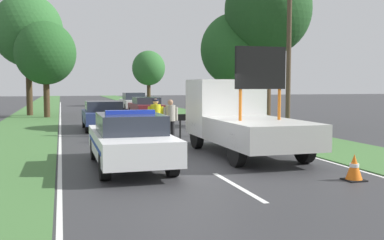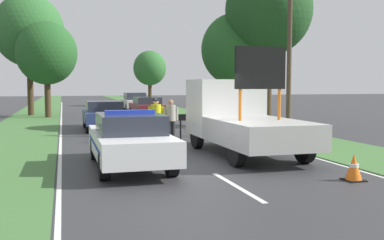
% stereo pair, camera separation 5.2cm
% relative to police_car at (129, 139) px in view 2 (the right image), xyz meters
% --- Properties ---
extents(ground_plane, '(160.00, 160.00, 0.00)m').
position_rel_police_car_xyz_m(ground_plane, '(1.89, -0.14, -0.75)').
color(ground_plane, '#333335').
extents(lane_markings, '(7.47, 65.16, 0.01)m').
position_rel_police_car_xyz_m(lane_markings, '(1.89, 15.43, -0.74)').
color(lane_markings, silver).
rests_on(lane_markings, ground).
extents(grass_verge_left, '(3.29, 120.00, 0.03)m').
position_rel_police_car_xyz_m(grass_verge_left, '(-3.54, 19.86, -0.73)').
color(grass_verge_left, '#427038').
rests_on(grass_verge_left, ground).
extents(grass_verge_right, '(3.29, 120.00, 0.03)m').
position_rel_police_car_xyz_m(grass_verge_right, '(7.33, 19.86, -0.73)').
color(grass_verge_right, '#427038').
rests_on(grass_verge_right, ground).
extents(police_car, '(1.84, 4.91, 1.53)m').
position_rel_police_car_xyz_m(police_car, '(0.00, 0.00, 0.00)').
color(police_car, white).
rests_on(police_car, ground).
extents(work_truck, '(2.29, 5.81, 3.28)m').
position_rel_police_car_xyz_m(work_truck, '(3.79, 1.71, 0.40)').
color(work_truck, white).
rests_on(work_truck, ground).
extents(road_barrier, '(2.79, 0.08, 1.04)m').
position_rel_police_car_xyz_m(road_barrier, '(1.66, 5.27, 0.10)').
color(road_barrier, black).
rests_on(road_barrier, ground).
extents(police_officer, '(0.60, 0.38, 1.67)m').
position_rel_police_car_xyz_m(police_officer, '(1.70, 4.80, 0.24)').
color(police_officer, '#191E38').
rests_on(police_officer, ground).
extents(pedestrian_civilian, '(0.59, 0.37, 1.63)m').
position_rel_police_car_xyz_m(pedestrian_civilian, '(2.27, 4.80, 0.21)').
color(pedestrian_civilian, '#232326').
rests_on(pedestrian_civilian, ground).
extents(traffic_cone_near_police, '(0.34, 0.34, 0.48)m').
position_rel_police_car_xyz_m(traffic_cone_near_police, '(0.05, 6.61, -0.51)').
color(traffic_cone_near_police, black).
rests_on(traffic_cone_near_police, ground).
extents(traffic_cone_centre_front, '(0.44, 0.44, 0.61)m').
position_rel_police_car_xyz_m(traffic_cone_centre_front, '(4.69, -3.10, -0.44)').
color(traffic_cone_centre_front, black).
rests_on(traffic_cone_centre_front, ground).
extents(queued_car_hatch_blue, '(1.89, 4.18, 1.41)m').
position_rel_police_car_xyz_m(queued_car_hatch_blue, '(0.25, 10.36, -0.01)').
color(queued_car_hatch_blue, navy).
rests_on(queued_car_hatch_blue, ground).
extents(queued_car_wagon_maroon, '(1.75, 4.56, 1.39)m').
position_rel_police_car_xyz_m(queued_car_wagon_maroon, '(3.60, 17.12, -0.01)').
color(queued_car_wagon_maroon, maroon).
rests_on(queued_car_wagon_maroon, ground).
extents(queued_car_van_white, '(1.75, 4.21, 1.56)m').
position_rel_police_car_xyz_m(queued_car_van_white, '(3.90, 24.28, 0.06)').
color(queued_car_van_white, silver).
rests_on(queued_car_van_white, ground).
extents(roadside_tree_near_left, '(4.33, 4.33, 8.20)m').
position_rel_police_car_xyz_m(roadside_tree_near_left, '(8.29, 8.94, 5.15)').
color(roadside_tree_near_left, '#42301E').
rests_on(roadside_tree_near_left, ground).
extents(roadside_tree_near_right, '(4.84, 4.84, 8.54)m').
position_rel_police_car_xyz_m(roadside_tree_near_right, '(-3.86, 21.99, 5.23)').
color(roadside_tree_near_right, '#42301E').
rests_on(roadside_tree_near_right, ground).
extents(roadside_tree_mid_left, '(3.63, 3.63, 5.95)m').
position_rel_police_car_xyz_m(roadside_tree_mid_left, '(7.10, 10.34, 3.27)').
color(roadside_tree_mid_left, '#42301E').
rests_on(roadside_tree_mid_left, ground).
extents(roadside_tree_mid_right, '(3.98, 3.98, 6.38)m').
position_rel_police_car_xyz_m(roadside_tree_mid_right, '(-2.64, 19.64, 3.53)').
color(roadside_tree_mid_right, '#42301E').
rests_on(roadside_tree_mid_right, ground).
extents(roadside_tree_far_left, '(3.42, 3.42, 5.73)m').
position_rel_police_car_xyz_m(roadside_tree_far_left, '(7.10, 34.44, 3.16)').
color(roadside_tree_far_left, '#42301E').
rests_on(roadside_tree_far_left, ground).
extents(utility_pole, '(1.20, 0.20, 7.35)m').
position_rel_police_car_xyz_m(utility_pole, '(7.54, 5.34, 3.04)').
color(utility_pole, '#473828').
rests_on(utility_pole, ground).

